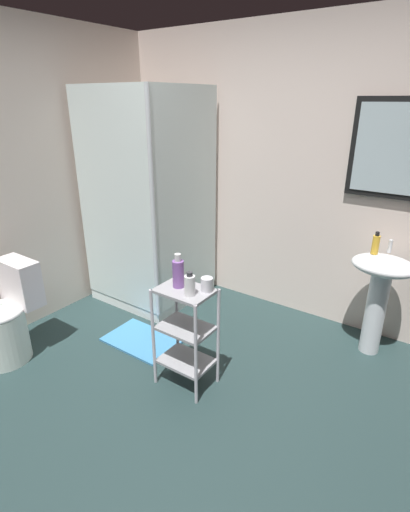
% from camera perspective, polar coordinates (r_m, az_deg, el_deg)
% --- Properties ---
extents(ground_plane, '(4.20, 4.20, 0.02)m').
position_cam_1_polar(ground_plane, '(2.66, -4.91, -23.56)').
color(ground_plane, '#233737').
extents(wall_back, '(4.20, 0.14, 2.50)m').
position_cam_1_polar(wall_back, '(3.53, 14.29, 11.01)').
color(wall_back, beige).
rests_on(wall_back, ground_plane).
extents(shower_stall, '(0.92, 0.92, 2.00)m').
position_cam_1_polar(shower_stall, '(3.83, -7.55, -0.02)').
color(shower_stall, white).
rests_on(shower_stall, ground_plane).
extents(pedestal_sink, '(0.46, 0.37, 0.81)m').
position_cam_1_polar(pedestal_sink, '(3.23, 24.21, -3.97)').
color(pedestal_sink, white).
rests_on(pedestal_sink, ground_plane).
extents(sink_faucet, '(0.03, 0.03, 0.10)m').
position_cam_1_polar(sink_faucet, '(3.24, 25.42, 1.30)').
color(sink_faucet, silver).
rests_on(sink_faucet, pedestal_sink).
extents(toilet, '(0.37, 0.49, 0.76)m').
position_cam_1_polar(toilet, '(3.37, -27.00, -8.45)').
color(toilet, white).
rests_on(toilet, ground_plane).
extents(storage_cart, '(0.38, 0.28, 0.74)m').
position_cam_1_polar(storage_cart, '(2.69, -2.86, -10.69)').
color(storage_cart, silver).
rests_on(storage_cart, ground_plane).
extents(hand_soap_bottle, '(0.05, 0.05, 0.17)m').
position_cam_1_polar(hand_soap_bottle, '(3.16, 23.68, 1.60)').
color(hand_soap_bottle, gold).
rests_on(hand_soap_bottle, pedestal_sink).
extents(conditioner_bottle_purple, '(0.08, 0.08, 0.23)m').
position_cam_1_polar(conditioner_bottle_purple, '(2.54, -3.94, -2.47)').
color(conditioner_bottle_purple, '#8152A1').
rests_on(conditioner_bottle_purple, storage_cart).
extents(lotion_bottle_white, '(0.07, 0.07, 0.16)m').
position_cam_1_polar(lotion_bottle_white, '(2.44, -2.25, -4.25)').
color(lotion_bottle_white, white).
rests_on(lotion_bottle_white, storage_cart).
extents(rinse_cup, '(0.08, 0.08, 0.09)m').
position_cam_1_polar(rinse_cup, '(2.50, 0.27, -4.17)').
color(rinse_cup, silver).
rests_on(rinse_cup, storage_cart).
extents(bath_mat, '(0.60, 0.40, 0.02)m').
position_cam_1_polar(bath_mat, '(3.39, -9.22, -12.04)').
color(bath_mat, teal).
rests_on(bath_mat, ground_plane).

